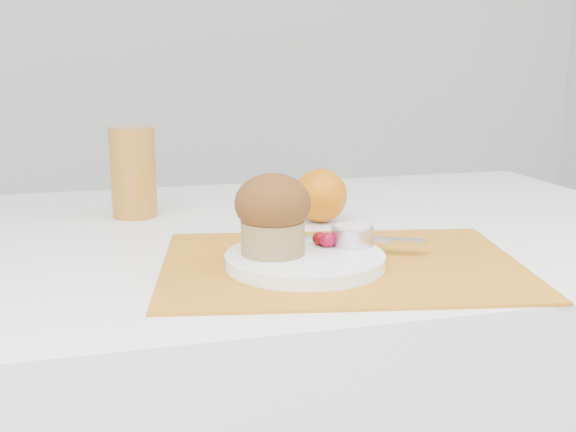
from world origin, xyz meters
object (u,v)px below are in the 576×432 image
object	(u,v)px
orange	(320,195)
juice_glass	(133,172)
plate	(305,260)
muffin	(273,213)

from	to	relation	value
orange	juice_glass	xyz separation A→B (m)	(-0.28, 0.12, 0.03)
orange	juice_glass	world-z (taller)	juice_glass
plate	juice_glass	distance (m)	0.40
plate	orange	bearing A→B (deg)	68.15
juice_glass	plate	bearing A→B (deg)	-62.49
plate	orange	distance (m)	0.26
orange	muffin	bearing A→B (deg)	-120.51
plate	muffin	size ratio (longest dim) A/B	1.98
plate	juice_glass	xyz separation A→B (m)	(-0.18, 0.35, 0.06)
plate	juice_glass	size ratio (longest dim) A/B	1.35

